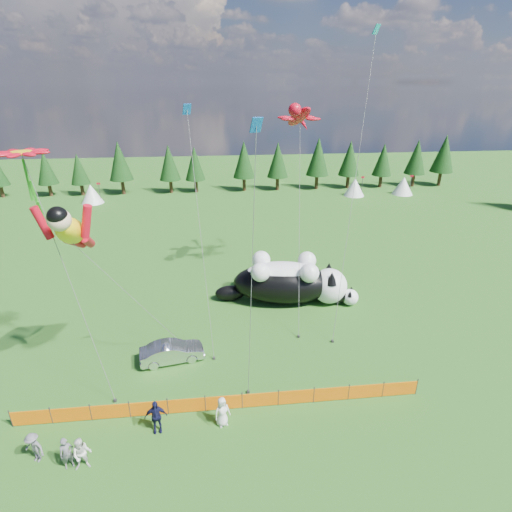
{
  "coord_description": "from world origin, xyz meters",
  "views": [
    {
      "loc": [
        -0.05,
        -19.79,
        16.49
      ],
      "look_at": [
        2.52,
        4.0,
        6.06
      ],
      "focal_mm": 28.0,
      "sensor_mm": 36.0,
      "label": 1
    }
  ],
  "objects": [
    {
      "name": "superhero_kite",
      "position": [
        -7.48,
        0.48,
        9.46
      ],
      "size": [
        7.34,
        5.24,
        12.18
      ],
      "color": "yellow",
      "rests_on": "ground"
    },
    {
      "name": "spectator_a",
      "position": [
        -7.29,
        -5.77,
        0.85
      ],
      "size": [
        0.73,
        0.62,
        1.69
      ],
      "primitive_type": "imported",
      "rotation": [
        0.0,
        0.0,
        0.42
      ],
      "color": "#5C5B61",
      "rests_on": "ground"
    },
    {
      "name": "diamond_kite_c",
      "position": [
        1.79,
        -2.66,
        13.93
      ],
      "size": [
        0.95,
        1.17,
        15.56
      ],
      "color": "#0B57AF",
      "rests_on": "ground"
    },
    {
      "name": "tree_line",
      "position": [
        0.0,
        45.0,
        4.0
      ],
      "size": [
        90.0,
        4.0,
        8.0
      ],
      "primitive_type": null,
      "color": "black",
      "rests_on": "ground"
    },
    {
      "name": "spectator_e",
      "position": [
        -0.1,
        -4.01,
        0.86
      ],
      "size": [
        0.98,
        0.82,
        1.72
      ],
      "primitive_type": "imported",
      "rotation": [
        0.0,
        0.0,
        0.39
      ],
      "color": "silver",
      "rests_on": "ground"
    },
    {
      "name": "spectator_d",
      "position": [
        -8.93,
        -5.26,
        0.82
      ],
      "size": [
        1.19,
        0.94,
        1.64
      ],
      "primitive_type": "imported",
      "rotation": [
        0.0,
        0.0,
        -0.43
      ],
      "color": "#5C5B61",
      "rests_on": "ground"
    },
    {
      "name": "spectator_c",
      "position": [
        -3.46,
        -4.09,
        0.96
      ],
      "size": [
        1.18,
        0.68,
        1.92
      ],
      "primitive_type": "imported",
      "rotation": [
        0.0,
        0.0,
        0.09
      ],
      "color": "#131434",
      "rests_on": "ground"
    },
    {
      "name": "festival_tents",
      "position": [
        11.0,
        40.0,
        1.4
      ],
      "size": [
        50.0,
        3.2,
        2.8
      ],
      "primitive_type": null,
      "color": "white",
      "rests_on": "ground"
    },
    {
      "name": "cat_small",
      "position": [
        9.11,
        7.91,
        0.85
      ],
      "size": [
        4.64,
        3.16,
        1.79
      ],
      "rotation": [
        0.0,
        0.0,
        -0.45
      ],
      "color": "black",
      "rests_on": "ground"
    },
    {
      "name": "diamond_kite_b",
      "position": [
        11.33,
        10.05,
        18.26
      ],
      "size": [
        4.5,
        8.72,
        21.77
      ],
      "color": "#0EA5AA",
      "rests_on": "ground"
    },
    {
      "name": "ground",
      "position": [
        0.0,
        0.0,
        0.0
      ],
      "size": [
        160.0,
        160.0,
        0.0
      ],
      "primitive_type": "plane",
      "color": "#0D3C0A",
      "rests_on": "ground"
    },
    {
      "name": "spectator_b",
      "position": [
        -6.57,
        -5.91,
        0.88
      ],
      "size": [
        0.93,
        0.64,
        1.76
      ],
      "primitive_type": "imported",
      "rotation": [
        0.0,
        0.0,
        0.16
      ],
      "color": "silver",
      "rests_on": "ground"
    },
    {
      "name": "gecko_kite",
      "position": [
        6.82,
        12.59,
        14.01
      ],
      "size": [
        3.92,
        12.81,
        16.79
      ],
      "color": "red",
      "rests_on": "ground"
    },
    {
      "name": "flower_kite",
      "position": [
        -9.21,
        0.96,
        13.2
      ],
      "size": [
        4.86,
        4.43,
        13.86
      ],
      "color": "red",
      "rests_on": "ground"
    },
    {
      "name": "safety_fence",
      "position": [
        0.0,
        -3.0,
        0.5
      ],
      "size": [
        22.06,
        0.06,
        1.1
      ],
      "color": "#262626",
      "rests_on": "ground"
    },
    {
      "name": "car",
      "position": [
        -3.15,
        1.59,
        0.67
      ],
      "size": [
        4.23,
        2.12,
        1.33
      ],
      "primitive_type": "imported",
      "rotation": [
        0.0,
        0.0,
        1.75
      ],
      "color": "silver",
      "rests_on": "ground"
    },
    {
      "name": "cat_large",
      "position": [
        5.64,
        8.38,
        1.84
      ],
      "size": [
        10.7,
        4.86,
        3.87
      ],
      "rotation": [
        0.0,
        0.0,
        -0.14
      ],
      "color": "black",
      "rests_on": "ground"
    },
    {
      "name": "diamond_kite_a",
      "position": [
        -1.48,
        7.32,
        14.09
      ],
      "size": [
        1.62,
        6.59,
        16.14
      ],
      "color": "#0B57AF",
      "rests_on": "ground"
    }
  ]
}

